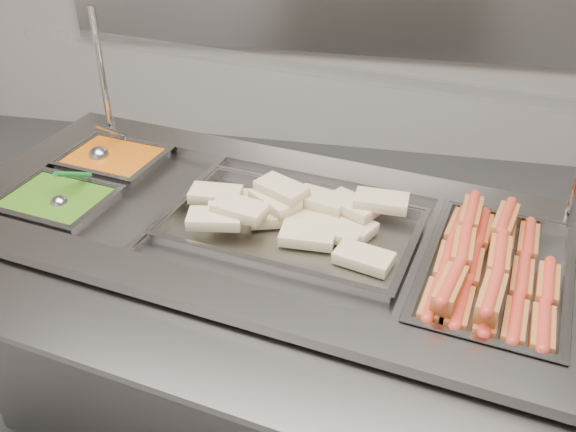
% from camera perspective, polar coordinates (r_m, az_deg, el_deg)
% --- Properties ---
extents(steam_counter, '(1.88, 1.10, 0.84)m').
position_cam_1_polar(steam_counter, '(1.98, -1.28, -10.53)').
color(steam_counter, gray).
rests_on(steam_counter, ground).
extents(tray_rail, '(1.70, 0.65, 0.05)m').
position_cam_1_polar(tray_rail, '(1.42, -9.36, -11.71)').
color(tray_rail, slate).
rests_on(tray_rail, steam_counter).
extents(sneeze_guard, '(1.57, 0.57, 0.41)m').
position_cam_1_polar(sneeze_guard, '(1.73, 1.18, 12.73)').
color(sneeze_guard, silver).
rests_on(sneeze_guard, steam_counter).
extents(pan_hotdogs, '(0.41, 0.57, 0.09)m').
position_cam_1_polar(pan_hotdogs, '(1.64, 17.82, -5.69)').
color(pan_hotdogs, gray).
rests_on(pan_hotdogs, steam_counter).
extents(pan_wraps, '(0.70, 0.49, 0.07)m').
position_cam_1_polar(pan_wraps, '(1.71, 0.29, -1.35)').
color(pan_wraps, gray).
rests_on(pan_wraps, steam_counter).
extents(pan_beans, '(0.32, 0.27, 0.09)m').
position_cam_1_polar(pan_beans, '(2.11, -15.15, 4.20)').
color(pan_beans, gray).
rests_on(pan_beans, steam_counter).
extents(pan_peas, '(0.32, 0.27, 0.09)m').
position_cam_1_polar(pan_peas, '(1.94, -19.73, 0.53)').
color(pan_peas, gray).
rests_on(pan_peas, steam_counter).
extents(hotdogs_in_buns, '(0.34, 0.52, 0.11)m').
position_cam_1_polar(hotdogs_in_buns, '(1.61, 17.37, -4.48)').
color(hotdogs_in_buns, '#A65123').
rests_on(hotdogs_in_buns, pan_hotdogs).
extents(tortilla_wraps, '(0.60, 0.32, 0.09)m').
position_cam_1_polar(tortilla_wraps, '(1.71, 0.60, 0.23)').
color(tortilla_wraps, beige).
rests_on(tortilla_wraps, pan_wraps).
extents(ladle, '(0.07, 0.18, 0.14)m').
position_cam_1_polar(ladle, '(2.11, -16.36, 5.26)').
color(ladle, '#AFAFB4').
rests_on(ladle, pan_beans).
extents(serving_spoon, '(0.06, 0.17, 0.12)m').
position_cam_1_polar(serving_spoon, '(1.90, -19.43, 1.47)').
color(serving_spoon, '#AFAFB4').
rests_on(serving_spoon, pan_peas).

